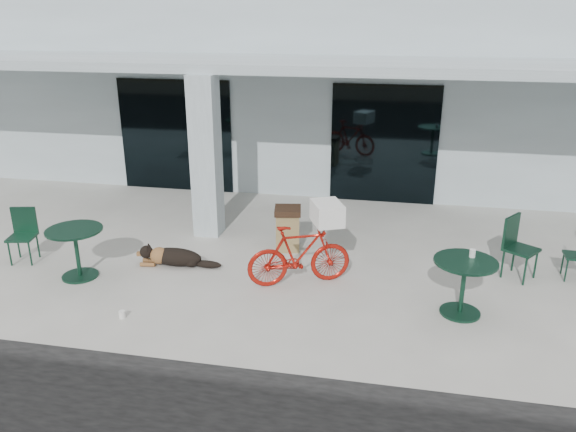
% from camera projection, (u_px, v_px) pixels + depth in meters
% --- Properties ---
extents(ground, '(80.00, 80.00, 0.00)m').
position_uv_depth(ground, '(254.00, 292.00, 8.92)').
color(ground, '#B8B6AD').
rests_on(ground, ground).
extents(building, '(22.00, 7.00, 4.50)m').
position_uv_depth(building, '(326.00, 84.00, 15.97)').
color(building, silver).
rests_on(building, ground).
extents(storefront_glass_left, '(2.80, 0.06, 2.70)m').
position_uv_depth(storefront_glass_left, '(176.00, 136.00, 13.62)').
color(storefront_glass_left, black).
rests_on(storefront_glass_left, ground).
extents(storefront_glass_right, '(2.40, 0.06, 2.70)m').
position_uv_depth(storefront_glass_right, '(384.00, 145.00, 12.71)').
color(storefront_glass_right, black).
rests_on(storefront_glass_right, ground).
extents(column, '(0.50, 0.50, 3.12)m').
position_uv_depth(column, '(206.00, 157.00, 10.77)').
color(column, silver).
rests_on(column, ground).
extents(overhang, '(22.00, 2.80, 0.18)m').
position_uv_depth(overhang, '(295.00, 64.00, 11.13)').
color(overhang, silver).
rests_on(overhang, column).
extents(bicycle, '(1.75, 1.11, 1.02)m').
position_uv_depth(bicycle, '(299.00, 255.00, 9.03)').
color(bicycle, '#A8170D').
rests_on(bicycle, ground).
extents(laundry_basket, '(0.63, 0.70, 0.34)m').
position_uv_depth(laundry_basket, '(327.00, 213.00, 8.88)').
color(laundry_basket, white).
rests_on(laundry_basket, bicycle).
extents(dog, '(1.15, 0.52, 0.37)m').
position_uv_depth(dog, '(175.00, 256.00, 9.79)').
color(dog, black).
rests_on(dog, ground).
extents(cup_near_dog, '(0.11, 0.11, 0.11)m').
position_uv_depth(cup_near_dog, '(122.00, 314.00, 8.15)').
color(cup_near_dog, white).
rests_on(cup_near_dog, ground).
extents(cafe_table_near, '(1.04, 1.04, 0.86)m').
position_uv_depth(cafe_table_near, '(77.00, 253.00, 9.29)').
color(cafe_table_near, '#133726').
rests_on(cafe_table_near, ground).
extents(cafe_chair_near, '(0.52, 0.56, 0.96)m').
position_uv_depth(cafe_chair_near, '(22.00, 236.00, 9.85)').
color(cafe_chair_near, '#133726').
rests_on(cafe_chair_near, ground).
extents(cafe_table_far, '(1.20, 1.20, 0.85)m').
position_uv_depth(cafe_table_far, '(463.00, 287.00, 8.15)').
color(cafe_table_far, '#133726').
rests_on(cafe_table_far, ground).
extents(cafe_chair_far_a, '(0.70, 0.69, 1.05)m').
position_uv_depth(cafe_chair_far_a, '(521.00, 249.00, 9.22)').
color(cafe_chair_far_a, '#133726').
rests_on(cafe_chair_far_a, ground).
extents(cup_on_table, '(0.11, 0.11, 0.12)m').
position_uv_depth(cup_on_table, '(472.00, 253.00, 8.10)').
color(cup_on_table, white).
rests_on(cup_on_table, cafe_table_far).
extents(trash_receptacle, '(0.55, 0.55, 0.82)m').
position_uv_depth(trash_receptacle, '(288.00, 229.00, 10.40)').
color(trash_receptacle, olive).
rests_on(trash_receptacle, ground).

